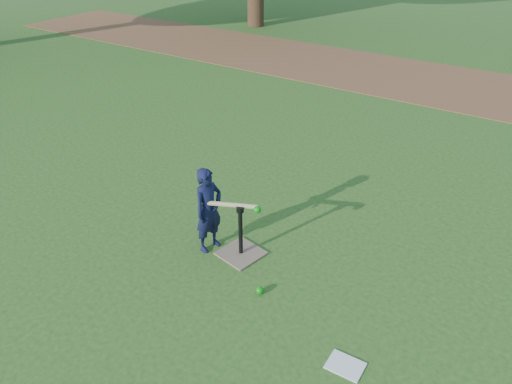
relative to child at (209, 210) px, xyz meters
The scene contains 7 objects.
ground 0.58m from the child, 66.06° to the right, with size 80.00×80.00×0.00m, color #285116.
dirt_strip 7.24m from the child, 89.02° to the left, with size 24.00×3.00×0.01m, color brown.
child is the anchor object (origin of this frame).
wiffle_ball_ground 1.05m from the child, 20.78° to the right, with size 0.08×0.08×0.08m, color #0C8C0F.
clipboard 2.15m from the child, 19.11° to the right, with size 0.30×0.23×0.01m, color white.
batting_tee 0.53m from the child, 12.99° to the left, with size 0.50×0.50×0.61m.
swing_action 0.30m from the child, 16.00° to the left, with size 0.66×0.29×0.08m.
Camera 1 is at (2.81, -3.21, 3.39)m, focal length 35.00 mm.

